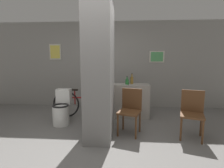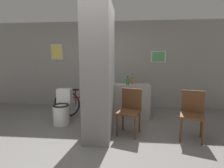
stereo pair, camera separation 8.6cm
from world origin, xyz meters
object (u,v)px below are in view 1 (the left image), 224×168
at_px(bottle_tall, 132,80).
at_px(chair_near_pillar, 130,109).
at_px(chair_by_doorway, 192,112).
at_px(bicycle, 84,104).
at_px(toilet, 62,110).

bearing_deg(bottle_tall, chair_near_pillar, -93.74).
bearing_deg(chair_by_doorway, bicycle, 175.47).
bearing_deg(toilet, chair_by_doorway, -10.14).
xyz_separation_m(chair_near_pillar, bicycle, (-1.14, 0.85, -0.15)).
distance_m(chair_by_doorway, bottle_tall, 1.65).
height_order(chair_by_doorway, bottle_tall, bottle_tall).
xyz_separation_m(toilet, chair_near_pillar, (1.55, -0.37, 0.17)).
xyz_separation_m(toilet, bottle_tall, (1.62, 0.66, 0.62)).
bearing_deg(bicycle, chair_near_pillar, -36.78).
bearing_deg(bottle_tall, chair_by_doorway, -46.33).
relative_size(chair_by_doorway, bottle_tall, 3.14).
bearing_deg(chair_by_doorway, chair_near_pillar, -167.32).
distance_m(chair_near_pillar, bottle_tall, 1.13).
bearing_deg(toilet, bicycle, 49.36).
distance_m(toilet, bicycle, 0.63).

